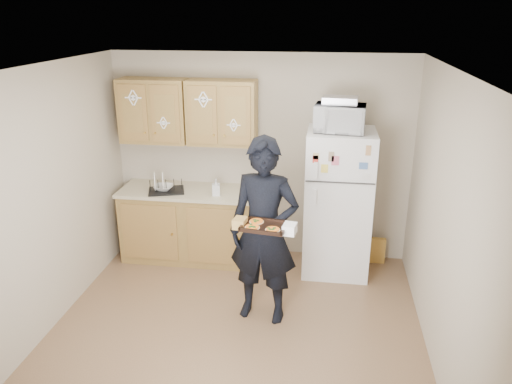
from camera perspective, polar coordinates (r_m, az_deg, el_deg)
floor at (r=5.04m, az=-2.38°, el=-15.72°), size 3.60×3.60×0.00m
ceiling at (r=4.11m, az=-2.89°, el=13.84°), size 3.60×3.60×0.00m
wall_back at (r=6.10m, az=0.55°, el=3.96°), size 3.60×0.04×2.50m
wall_front at (r=2.89m, az=-9.54°, el=-16.11°), size 3.60×0.04×2.50m
wall_left at (r=5.06m, az=-23.05°, el=-1.15°), size 0.04×3.60×2.50m
wall_right at (r=4.47m, az=20.75°, el=-3.59°), size 0.04×3.60×2.50m
refrigerator at (r=5.83m, az=9.33°, el=-1.25°), size 0.75×0.70×1.70m
base_cabinet at (r=6.26m, az=-7.63°, el=-3.80°), size 1.60×0.60×0.86m
countertop at (r=6.09m, az=-7.82°, el=0.07°), size 1.64×0.64×0.04m
upper_cab_left at (r=6.09m, az=-11.57°, el=9.08°), size 0.80×0.33×0.75m
upper_cab_right at (r=5.86m, az=-3.90°, el=9.03°), size 0.80×0.33×0.75m
cereal_box at (r=6.36m, az=13.63°, el=-6.49°), size 0.20×0.07×0.32m
person at (r=4.82m, az=0.91°, el=-4.58°), size 0.74×0.54×1.87m
baking_tray at (r=4.47m, az=0.97°, el=-4.01°), size 0.44×0.35×0.04m
pizza_front_left at (r=4.43m, az=-0.43°, el=-4.02°), size 0.13×0.13×0.02m
pizza_front_right at (r=4.38m, az=1.92°, el=-4.30°), size 0.13×0.13×0.02m
pizza_back_left at (r=4.55m, az=0.06°, el=-3.36°), size 0.13×0.13×0.02m
microwave at (r=5.50m, az=9.55°, el=8.32°), size 0.57×0.41×0.30m
foil_pan at (r=5.50m, az=9.61°, el=10.30°), size 0.39×0.29×0.08m
dish_rack at (r=6.04m, az=-10.25°, el=0.79°), size 0.49×0.42×0.17m
bowl at (r=6.06m, az=-10.51°, el=0.50°), size 0.24×0.24×0.06m
soap_bottle at (r=5.84m, az=-4.59°, el=0.56°), size 0.11×0.11×0.20m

